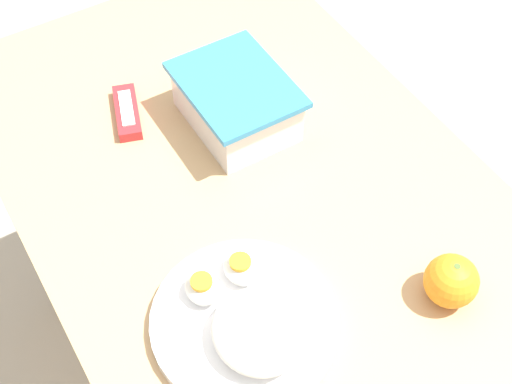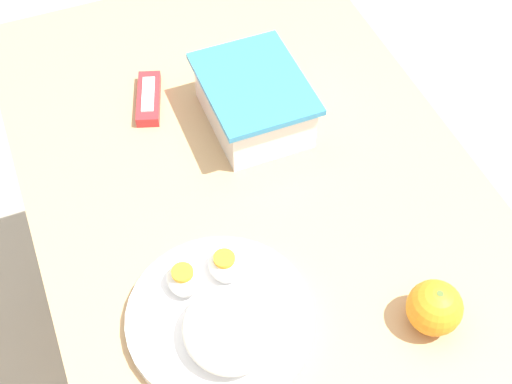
{
  "view_description": "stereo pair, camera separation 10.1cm",
  "coord_description": "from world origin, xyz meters",
  "px_view_note": "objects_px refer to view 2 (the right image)",
  "views": [
    {
      "loc": [
        0.45,
        -0.34,
        1.61
      ],
      "look_at": [
        -0.09,
        -0.01,
        0.8
      ],
      "focal_mm": 50.0,
      "sensor_mm": 36.0,
      "label": 1
    },
    {
      "loc": [
        0.49,
        -0.24,
        1.61
      ],
      "look_at": [
        -0.09,
        -0.01,
        0.8
      ],
      "focal_mm": 50.0,
      "sensor_mm": 36.0,
      "label": 2
    }
  ],
  "objects_px": {
    "food_container": "(254,103)",
    "rice_plate": "(222,318)",
    "orange_fruit": "(434,308)",
    "candy_bar": "(149,98)"
  },
  "relations": [
    {
      "from": "food_container",
      "to": "rice_plate",
      "type": "distance_m",
      "value": 0.37
    },
    {
      "from": "food_container",
      "to": "rice_plate",
      "type": "bearing_deg",
      "value": -28.11
    },
    {
      "from": "food_container",
      "to": "rice_plate",
      "type": "relative_size",
      "value": 0.8
    },
    {
      "from": "food_container",
      "to": "candy_bar",
      "type": "relative_size",
      "value": 1.65
    },
    {
      "from": "orange_fruit",
      "to": "candy_bar",
      "type": "xyz_separation_m",
      "value": [
        -0.52,
        -0.22,
        -0.03
      ]
    },
    {
      "from": "food_container",
      "to": "orange_fruit",
      "type": "distance_m",
      "value": 0.42
    },
    {
      "from": "candy_bar",
      "to": "rice_plate",
      "type": "bearing_deg",
      "value": -3.81
    },
    {
      "from": "orange_fruit",
      "to": "candy_bar",
      "type": "bearing_deg",
      "value": -156.68
    },
    {
      "from": "food_container",
      "to": "candy_bar",
      "type": "xyz_separation_m",
      "value": [
        -0.1,
        -0.15,
        -0.03
      ]
    },
    {
      "from": "orange_fruit",
      "to": "rice_plate",
      "type": "height_order",
      "value": "orange_fruit"
    }
  ]
}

